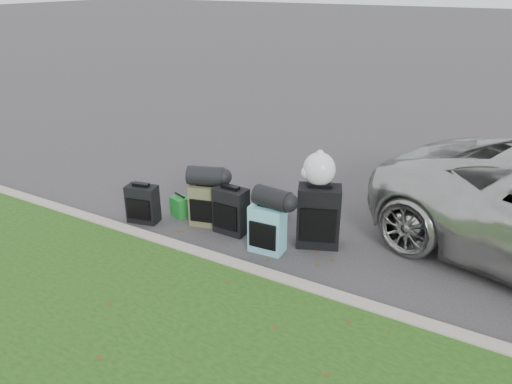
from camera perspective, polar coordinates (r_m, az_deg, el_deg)
The scene contains 12 objects.
ground at distance 7.11m, azimuth -0.12°, elevation -4.79°, with size 120.00×120.00×0.00m, color #383535.
curb at distance 6.34m, azimuth -4.73°, elevation -7.87°, with size 120.00×0.18×0.15m, color #9E937F.
suitcase_small_black at distance 7.53m, azimuth -12.81°, elevation -1.33°, with size 0.45×0.25×0.56m, color black.
suitcase_large_black_left at distance 7.02m, azimuth -2.86°, elevation -2.15°, with size 0.46×0.28×0.67m, color black.
suitcase_olive at distance 7.29m, azimuth -5.75°, elevation -1.47°, with size 0.45×0.28×0.61m, color #47482D.
suitcase_teal at distance 6.54m, azimuth 1.30°, elevation -4.23°, with size 0.45×0.27×0.65m, color #5698AD.
suitcase_large_black_right at distance 6.70m, azimuth 7.16°, elevation -2.78°, with size 0.56×0.34×0.85m, color black.
tote_green at distance 7.65m, azimuth -8.63°, elevation -1.66°, with size 0.26×0.21×0.30m, color #1B7C28.
tote_navy at distance 7.54m, azimuth 2.54°, elevation -1.99°, with size 0.24×0.19×0.26m, color #16224D.
duffel_left at distance 7.14m, azimuth -5.80°, elevation 1.86°, with size 0.28×0.28×0.51m, color black.
duffel_right at distance 6.31m, azimuth 1.88°, elevation -0.70°, with size 0.27×0.27×0.48m, color black.
trash_bag at distance 6.52m, azimuth 7.24°, elevation 2.60°, with size 0.43×0.43×0.43m, color white.
Camera 1 is at (3.17, -5.40, 3.36)m, focal length 35.00 mm.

